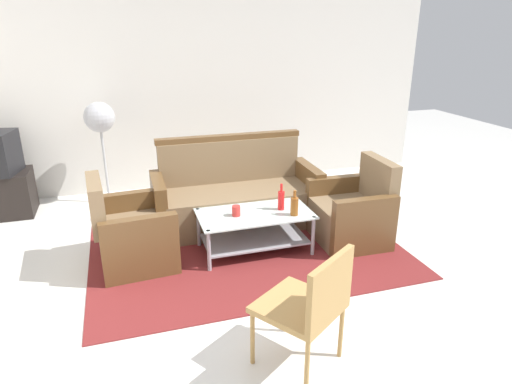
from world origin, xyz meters
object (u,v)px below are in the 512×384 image
Objects in this scene: armchair_right at (352,214)px; coffee_table at (255,226)px; cup at (236,211)px; pedestal_fan at (100,123)px; bottle_brown at (294,206)px; couch at (236,198)px; bottle_red at (281,200)px; wicker_chair at (311,302)px; armchair_left at (132,235)px.

coffee_table is at bearing 88.14° from armchair_right.
pedestal_fan is at bearing 123.47° from cup.
couch is at bearing 112.76° from bottle_brown.
armchair_right is at bearing -3.41° from coffee_table.
armchair_right reaches higher than bottle_brown.
bottle_red is at bearing 113.16° from couch.
wicker_chair is (1.24, -3.43, -0.52)m from pedestal_fan.
couch is 2.34m from wicker_chair.
pedestal_fan is (-1.19, 1.80, 0.55)m from cup.
couch is 0.68m from coffee_table.
coffee_table is at bearing 4.26° from cup.
wicker_chair is (1.02, -1.75, 0.21)m from armchair_left.
wicker_chair is at bearing -88.15° from cup.
bottle_brown is at bearing -48.52° from pedestal_fan.
armchair_right is 3.12m from pedestal_fan.
bottle_brown is (0.35, -0.85, 0.19)m from couch.
coffee_table is 0.87× the size of pedestal_fan.
bottle_brown is 0.93× the size of bottle_red.
coffee_table is at bearing -52.38° from pedestal_fan.
pedestal_fan is (-1.38, 1.79, 0.74)m from coffee_table.
armchair_right is 3.42× the size of bottle_brown.
couch is 18.06× the size of cup.
bottle_red is 0.32× the size of wicker_chair.
armchair_right is 0.72m from bottle_brown.
bottle_red is 0.46m from cup.
cup is 0.12× the size of wicker_chair.
armchair_left is 3.19× the size of bottle_red.
armchair_right is 3.19× the size of bottle_red.
armchair_left is at bearing 27.15° from couch.
armchair_left is 8.50× the size of cup.
couch is at bearing -38.90° from pedestal_fan.
wicker_chair is (-0.41, -1.65, -0.02)m from bottle_red.
pedestal_fan is (-0.22, 1.68, 0.73)m from armchair_left.
armchair_right is (2.19, -0.17, 0.00)m from armchair_left.
bottle_brown reaches higher than coffee_table.
cup is at bearing 89.32° from armchair_right.
armchair_right reaches higher than cup.
armchair_left is 0.77× the size of coffee_table.
pedestal_fan is (-1.73, 1.95, 0.51)m from bottle_brown.
couch is 1.89m from pedestal_fan.
armchair_right is at bearing -37.54° from pedestal_fan.
pedestal_fan reaches higher than cup.
wicker_chair is at bearing -94.69° from coffee_table.
couch is 2.13× the size of armchair_left.
armchair_left is at bearing 175.92° from bottle_red.
wicker_chair is at bearing -103.93° from bottle_red.
couch is at bearing 75.63° from cup.
cup is at bearing 164.49° from bottle_brown.
couch is at bearing 52.78° from wicker_chair.
pedestal_fan is 3.69m from wicker_chair.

